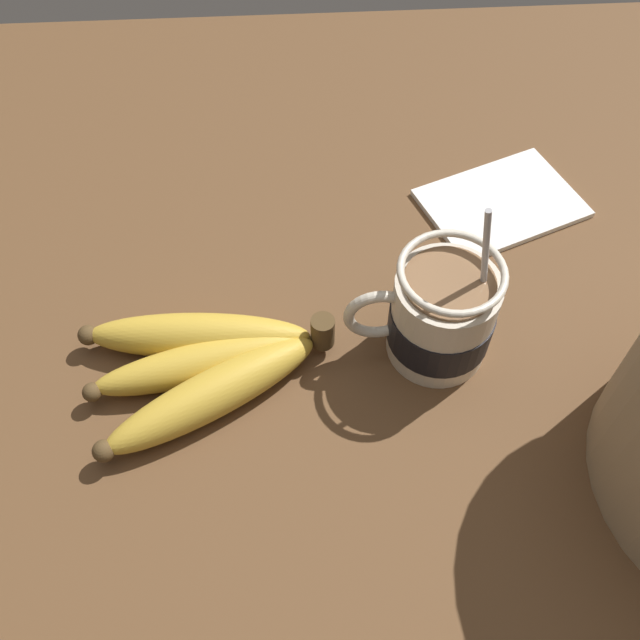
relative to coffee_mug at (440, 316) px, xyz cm
name	(u,v)px	position (x,y,z in cm)	size (l,w,h in cm)	color
table	(392,374)	(3.53, 1.56, -6.07)	(104.70, 104.70, 3.20)	brown
coffee_mug	(440,316)	(0.00, 0.00, 0.00)	(12.23, 8.50, 16.44)	beige
banana_bunch	(205,364)	(19.05, 1.82, -2.59)	(21.30, 14.19, 4.19)	#4C381E
napkin	(501,203)	(-9.21, -16.15, -4.17)	(17.45, 14.97, 0.60)	white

